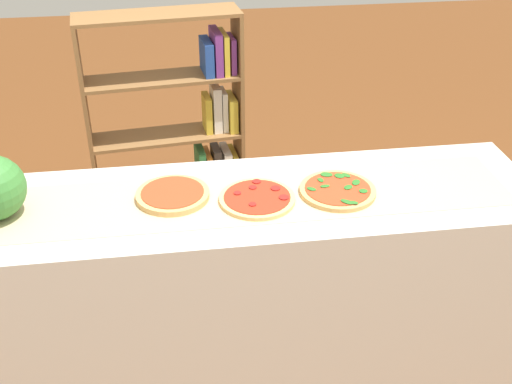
{
  "coord_description": "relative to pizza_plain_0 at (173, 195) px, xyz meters",
  "views": [
    {
      "loc": [
        -0.27,
        -1.92,
        2.14
      ],
      "look_at": [
        0.0,
        0.0,
        0.96
      ],
      "focal_mm": 44.19,
      "sensor_mm": 36.0,
      "label": 1
    }
  ],
  "objects": [
    {
      "name": "pizza_pepperoni_1",
      "position": [
        0.3,
        -0.06,
        -0.0
      ],
      "size": [
        0.27,
        0.27,
        0.02
      ],
      "color": "#DBB26B",
      "rests_on": "parchment_paper"
    },
    {
      "name": "bookshelf",
      "position": [
        0.09,
        1.12,
        -0.3
      ],
      "size": [
        0.83,
        0.31,
        1.31
      ],
      "color": "brown",
      "rests_on": "ground_plane"
    },
    {
      "name": "parchment_paper",
      "position": [
        0.3,
        -0.03,
        -0.01
      ],
      "size": [
        1.85,
        0.37,
        0.0
      ],
      "primitive_type": "cube",
      "color": "tan",
      "rests_on": "counter"
    },
    {
      "name": "pizza_spinach_2",
      "position": [
        0.6,
        -0.05,
        -0.0
      ],
      "size": [
        0.28,
        0.28,
        0.02
      ],
      "color": "tan",
      "rests_on": "parchment_paper"
    },
    {
      "name": "pizza_plain_0",
      "position": [
        0.0,
        0.0,
        0.0
      ],
      "size": [
        0.26,
        0.26,
        0.02
      ],
      "color": "tan",
      "rests_on": "parchment_paper"
    },
    {
      "name": "ground_plane",
      "position": [
        0.3,
        -0.03,
        -0.96
      ],
      "size": [
        12.0,
        12.0,
        0.0
      ],
      "primitive_type": "plane",
      "color": "brown"
    },
    {
      "name": "counter",
      "position": [
        0.3,
        -0.03,
        -0.49
      ],
      "size": [
        2.09,
        0.59,
        0.94
      ],
      "primitive_type": "cube",
      "color": "beige",
      "rests_on": "ground_plane"
    }
  ]
}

